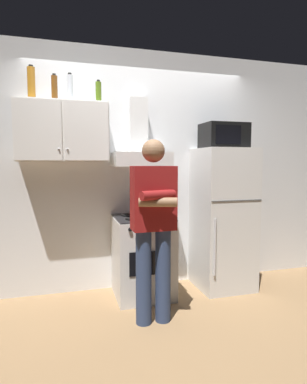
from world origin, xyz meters
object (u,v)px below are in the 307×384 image
object	(u,v)px
range_hood	(140,148)
microwave	(224,136)
refrigerator	(223,218)
bottle_beer_brown	(54,88)
bottle_liquor_amber	(31,84)
bottle_vodka_clear	(70,88)
bottle_olive_oil	(99,92)
stove_oven	(143,256)
upper_cabinet	(63,132)
cooking_pot	(157,211)
person_standing	(154,224)

from	to	relation	value
range_hood	microwave	bearing A→B (deg)	-6.46
refrigerator	bottle_beer_brown	world-z (taller)	bottle_beer_brown
microwave	bottle_liquor_amber	size ratio (longest dim) A/B	1.42
bottle_vodka_clear	bottle_olive_oil	bearing A→B (deg)	3.20
microwave	bottle_beer_brown	distance (m)	1.88
range_hood	bottle_olive_oil	bearing A→B (deg)	179.48
bottle_olive_oil	refrigerator	bearing A→B (deg)	-5.36
refrigerator	bottle_vodka_clear	bearing A→B (deg)	176.10
range_hood	bottle_olive_oil	size ratio (longest dim) A/B	3.15
range_hood	bottle_liquor_amber	world-z (taller)	bottle_liquor_amber
bottle_olive_oil	stove_oven	bearing A→B (deg)	-16.75
upper_cabinet	cooking_pot	bearing A→B (deg)	-14.73
bottle_beer_brown	bottle_olive_oil	xyz separation A→B (m)	(0.44, -0.02, -0.02)
upper_cabinet	cooking_pot	distance (m)	1.26
refrigerator	microwave	bearing A→B (deg)	90.90
upper_cabinet	bottle_beer_brown	bearing A→B (deg)	163.59
bottle_beer_brown	bottle_vodka_clear	xyz separation A→B (m)	(0.15, -0.03, 0.00)
bottle_vodka_clear	refrigerator	bearing A→B (deg)	-3.90
upper_cabinet	person_standing	distance (m)	1.35
bottle_liquor_amber	person_standing	bearing A→B (deg)	-35.87
upper_cabinet	microwave	bearing A→B (deg)	-3.48
bottle_beer_brown	bottle_liquor_amber	xyz separation A→B (m)	(-0.22, -0.00, 0.03)
range_hood	person_standing	size ratio (longest dim) A/B	0.46
bottle_liquor_amber	range_hood	bearing A→B (deg)	-0.86
range_hood	microwave	world-z (taller)	range_hood
bottle_vodka_clear	bottle_olive_oil	world-z (taller)	bottle_vodka_clear
cooking_pot	bottle_olive_oil	world-z (taller)	bottle_olive_oil
stove_oven	refrigerator	xyz separation A→B (m)	(0.95, 0.00, 0.37)
microwave	bottle_olive_oil	world-z (taller)	bottle_olive_oil
stove_oven	range_hood	size ratio (longest dim) A/B	1.17
person_standing	cooking_pot	xyz separation A→B (m)	(0.18, 0.49, 0.03)
person_standing	bottle_liquor_amber	distance (m)	1.83
stove_oven	bottle_beer_brown	xyz separation A→B (m)	(-0.87, 0.15, 1.75)
cooking_pot	bottle_vodka_clear	bearing A→B (deg)	164.61
upper_cabinet	person_standing	world-z (taller)	upper_cabinet
stove_oven	bottle_vodka_clear	bearing A→B (deg)	170.94
refrigerator	bottle_beer_brown	distance (m)	2.29
range_hood	person_standing	distance (m)	1.01
person_standing	refrigerator	bearing A→B (deg)	31.23
stove_oven	bottle_liquor_amber	distance (m)	2.09
bottle_olive_oil	person_standing	bearing A→B (deg)	-62.47
range_hood	bottle_beer_brown	distance (m)	1.05
microwave	range_hood	bearing A→B (deg)	173.54
bottle_olive_oil	upper_cabinet	bearing A→B (deg)	-179.19
upper_cabinet	cooking_pot	world-z (taller)	upper_cabinet
microwave	bottle_vodka_clear	size ratio (longest dim) A/B	1.70
microwave	person_standing	distance (m)	1.45
stove_oven	bottle_liquor_amber	size ratio (longest dim) A/B	2.58
upper_cabinet	refrigerator	size ratio (longest dim) A/B	0.56
upper_cabinet	refrigerator	xyz separation A→B (m)	(1.75, -0.12, -0.95)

